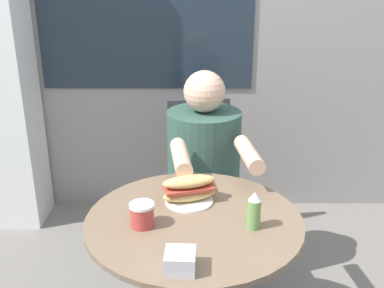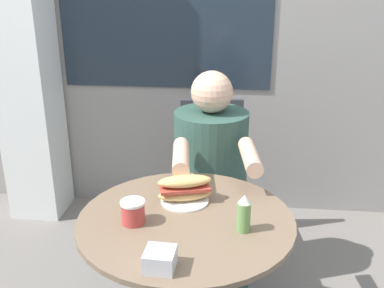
{
  "view_description": "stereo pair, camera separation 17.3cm",
  "coord_description": "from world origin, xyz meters",
  "px_view_note": "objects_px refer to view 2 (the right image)",
  "views": [
    {
      "loc": [
        -0.01,
        -1.4,
        1.52
      ],
      "look_at": [
        0.0,
        0.22,
        0.91
      ],
      "focal_mm": 42.0,
      "sensor_mm": 36.0,
      "label": 1
    },
    {
      "loc": [
        0.17,
        -1.39,
        1.52
      ],
      "look_at": [
        0.0,
        0.22,
        0.91
      ],
      "focal_mm": 42.0,
      "sensor_mm": 36.0,
      "label": 2
    }
  ],
  "objects_px": {
    "seated_diner": "(211,200)",
    "drink_cup": "(133,212)",
    "condiment_bottle": "(244,214)",
    "diner_chair": "(212,163)",
    "sandwich_on_plate": "(185,190)",
    "cafe_table": "(186,261)"
  },
  "relations": [
    {
      "from": "sandwich_on_plate",
      "to": "seated_diner",
      "type": "bearing_deg",
      "value": 80.87
    },
    {
      "from": "diner_chair",
      "to": "sandwich_on_plate",
      "type": "height_order",
      "value": "diner_chair"
    },
    {
      "from": "seated_diner",
      "to": "drink_cup",
      "type": "bearing_deg",
      "value": 62.86
    },
    {
      "from": "cafe_table",
      "to": "condiment_bottle",
      "type": "height_order",
      "value": "condiment_bottle"
    },
    {
      "from": "cafe_table",
      "to": "sandwich_on_plate",
      "type": "distance_m",
      "value": 0.26
    },
    {
      "from": "cafe_table",
      "to": "diner_chair",
      "type": "relative_size",
      "value": 0.89
    },
    {
      "from": "cafe_table",
      "to": "seated_diner",
      "type": "bearing_deg",
      "value": 84.53
    },
    {
      "from": "seated_diner",
      "to": "condiment_bottle",
      "type": "bearing_deg",
      "value": 96.2
    },
    {
      "from": "cafe_table",
      "to": "seated_diner",
      "type": "height_order",
      "value": "seated_diner"
    },
    {
      "from": "cafe_table",
      "to": "drink_cup",
      "type": "distance_m",
      "value": 0.29
    },
    {
      "from": "cafe_table",
      "to": "drink_cup",
      "type": "xyz_separation_m",
      "value": [
        -0.18,
        -0.05,
        0.23
      ]
    },
    {
      "from": "seated_diner",
      "to": "drink_cup",
      "type": "relative_size",
      "value": 12.91
    },
    {
      "from": "drink_cup",
      "to": "seated_diner",
      "type": "bearing_deg",
      "value": 69.65
    },
    {
      "from": "cafe_table",
      "to": "sandwich_on_plate",
      "type": "xyz_separation_m",
      "value": [
        -0.02,
        0.12,
        0.23
      ]
    },
    {
      "from": "diner_chair",
      "to": "cafe_table",
      "type": "bearing_deg",
      "value": 80.76
    },
    {
      "from": "seated_diner",
      "to": "condiment_bottle",
      "type": "xyz_separation_m",
      "value": [
        0.15,
        -0.64,
        0.29
      ]
    },
    {
      "from": "seated_diner",
      "to": "sandwich_on_plate",
      "type": "xyz_separation_m",
      "value": [
        -0.07,
        -0.46,
        0.28
      ]
    },
    {
      "from": "diner_chair",
      "to": "seated_diner",
      "type": "height_order",
      "value": "seated_diner"
    },
    {
      "from": "diner_chair",
      "to": "sandwich_on_plate",
      "type": "xyz_separation_m",
      "value": [
        -0.06,
        -0.81,
        0.23
      ]
    },
    {
      "from": "drink_cup",
      "to": "condiment_bottle",
      "type": "distance_m",
      "value": 0.38
    },
    {
      "from": "cafe_table",
      "to": "condiment_bottle",
      "type": "xyz_separation_m",
      "value": [
        0.2,
        -0.06,
        0.25
      ]
    },
    {
      "from": "seated_diner",
      "to": "sandwich_on_plate",
      "type": "distance_m",
      "value": 0.54
    }
  ]
}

